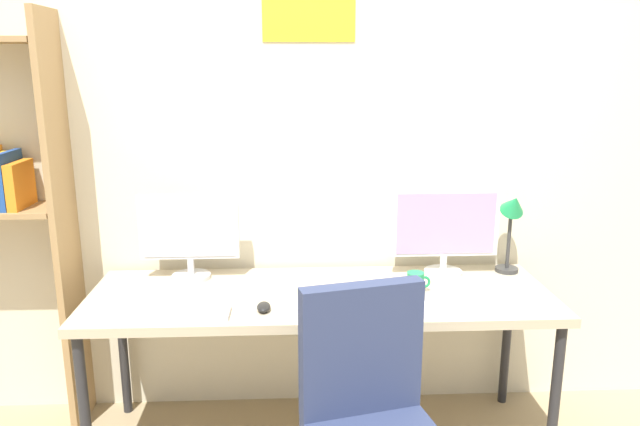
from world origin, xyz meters
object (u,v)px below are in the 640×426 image
(desk, at_px, (321,304))
(desk_lamp, at_px, (512,218))
(coffee_mug, at_px, (416,282))
(computer_mouse, at_px, (264,307))
(monitor_left, at_px, (189,233))
(laptop_closed, at_px, (336,302))
(monitor_right, at_px, (445,228))
(keyboard_right, at_px, (460,308))
(keyboard_left, at_px, (184,313))

(desk, xyz_separation_m, desk_lamp, (0.92, 0.21, 0.33))
(coffee_mug, bearing_deg, desk_lamp, 24.19)
(desk, relative_size, computer_mouse, 21.25)
(desk_lamp, bearing_deg, monitor_left, 179.97)
(monitor_left, xyz_separation_m, laptop_closed, (0.66, -0.35, -0.21))
(computer_mouse, bearing_deg, coffee_mug, 15.18)
(monitor_right, bearing_deg, keyboard_right, -95.17)
(computer_mouse, bearing_deg, keyboard_right, -2.67)
(desk_lamp, xyz_separation_m, computer_mouse, (-1.16, -0.40, -0.26))
(computer_mouse, xyz_separation_m, laptop_closed, (0.30, 0.05, -0.00))
(laptop_closed, bearing_deg, keyboard_right, -5.04)
(monitor_left, bearing_deg, keyboard_right, -20.87)
(desk_lamp, height_order, keyboard_left, desk_lamp)
(monitor_right, height_order, laptop_closed, monitor_right)
(keyboard_left, relative_size, keyboard_right, 0.97)
(keyboard_left, xyz_separation_m, computer_mouse, (0.32, 0.04, 0.01))
(monitor_right, xyz_separation_m, keyboard_right, (-0.04, -0.44, -0.22))
(monitor_left, relative_size, keyboard_right, 1.23)
(desk, height_order, keyboard_left, keyboard_left)
(desk, bearing_deg, monitor_left, 160.52)
(monitor_right, bearing_deg, monitor_left, -180.00)
(laptop_closed, bearing_deg, desk_lamp, 27.33)
(desk_lamp, relative_size, keyboard_right, 1.10)
(keyboard_right, relative_size, coffee_mug, 3.53)
(desk, distance_m, desk_lamp, 1.00)
(monitor_right, distance_m, computer_mouse, 0.96)
(keyboard_right, distance_m, laptop_closed, 0.51)
(keyboard_right, xyz_separation_m, coffee_mug, (-0.14, 0.22, 0.04))
(laptop_closed, relative_size, coffee_mug, 3.02)
(monitor_left, height_order, keyboard_right, monitor_left)
(desk_lamp, height_order, coffee_mug, desk_lamp)
(monitor_left, bearing_deg, monitor_right, 0.00)
(laptop_closed, bearing_deg, computer_mouse, -164.94)
(keyboard_left, bearing_deg, monitor_left, 95.17)
(desk, distance_m, keyboard_left, 0.61)
(desk_lamp, bearing_deg, computer_mouse, -160.84)
(monitor_left, height_order, computer_mouse, monitor_left)
(laptop_closed, bearing_deg, keyboard_left, -166.57)
(desk_lamp, relative_size, coffee_mug, 3.88)
(keyboard_left, bearing_deg, computer_mouse, 6.72)
(monitor_right, distance_m, keyboard_left, 1.26)
(desk_lamp, distance_m, keyboard_right, 0.63)
(computer_mouse, relative_size, coffee_mug, 0.91)
(desk, height_order, keyboard_right, keyboard_right)
(monitor_left, height_order, coffee_mug, monitor_left)
(desk, height_order, laptop_closed, laptop_closed)
(desk_lamp, xyz_separation_m, laptop_closed, (-0.86, -0.35, -0.26))
(monitor_right, xyz_separation_m, coffee_mug, (-0.18, -0.22, -0.18))
(keyboard_left, bearing_deg, keyboard_right, 0.00)
(keyboard_left, height_order, computer_mouse, computer_mouse)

